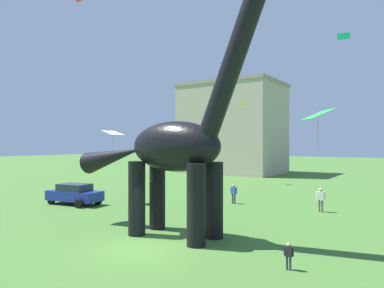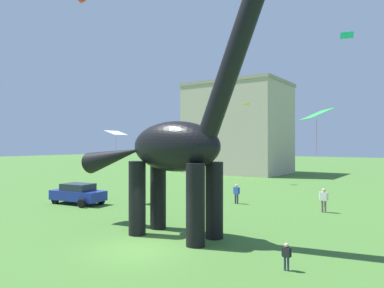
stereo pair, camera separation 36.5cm
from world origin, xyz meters
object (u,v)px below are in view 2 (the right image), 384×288
object	(u,v)px
dinosaur_sculpture	(174,146)
person_vendor_side	(286,254)
person_watching_child	(324,198)
kite_high_left	(317,114)
kite_near_high	(116,133)
person_strolling_adult	(236,192)
kite_mid_left	(81,0)
kite_apex	(347,35)
parked_sedan_left	(78,193)
kite_drifting	(246,104)

from	to	relation	value
dinosaur_sculpture	person_vendor_side	distance (m)	7.49
person_watching_child	kite_high_left	distance (m)	12.05
kite_near_high	kite_high_left	bearing A→B (deg)	-19.42
person_strolling_adult	person_watching_child	size ratio (longest dim) A/B	0.93
person_vendor_side	kite_high_left	distance (m)	5.25
person_strolling_adult	kite_mid_left	world-z (taller)	kite_mid_left
person_watching_child	kite_near_high	xyz separation A→B (m)	(-14.53, -4.80, 4.45)
person_strolling_adult	kite_high_left	xyz separation A→B (m)	(8.91, -10.63, 4.76)
kite_apex	kite_high_left	distance (m)	13.30
person_strolling_adult	kite_apex	xyz separation A→B (m)	(7.64, 1.10, 10.88)
parked_sedan_left	kite_apex	size ratio (longest dim) A/B	4.75
kite_mid_left	kite_drifting	xyz separation A→B (m)	(2.80, 20.91, -5.71)
parked_sedan_left	kite_drifting	xyz separation A→B (m)	(4.23, 20.05, 8.33)
person_strolling_adult	person_vendor_side	bearing A→B (deg)	158.25
dinosaur_sculpture	person_watching_child	bearing A→B (deg)	100.35
person_strolling_adult	kite_drifting	distance (m)	16.46
parked_sedan_left	kite_near_high	world-z (taller)	kite_near_high
kite_mid_left	kite_apex	bearing A→B (deg)	29.05
dinosaur_sculpture	kite_high_left	size ratio (longest dim) A/B	7.06
kite_near_high	person_vendor_side	bearing A→B (deg)	-23.90
kite_apex	kite_high_left	world-z (taller)	kite_apex
kite_drifting	kite_high_left	size ratio (longest dim) A/B	0.45
kite_mid_left	person_vendor_side	bearing A→B (deg)	-13.78
kite_apex	kite_mid_left	distance (m)	18.58
dinosaur_sculpture	person_vendor_side	size ratio (longest dim) A/B	12.30
person_vendor_side	kite_near_high	world-z (taller)	kite_near_high
person_strolling_adult	dinosaur_sculpture	bearing A→B (deg)	134.24
person_watching_child	kite_apex	bearing A→B (deg)	69.23
person_vendor_side	kite_apex	bearing A→B (deg)	77.33
dinosaur_sculpture	kite_near_high	size ratio (longest dim) A/B	6.17
person_watching_child	kite_near_high	bearing A→B (deg)	-128.94
kite_near_high	kite_drifting	xyz separation A→B (m)	(2.56, 17.74, 3.72)
person_vendor_side	person_watching_child	size ratio (longest dim) A/B	0.62
person_watching_child	kite_drifting	size ratio (longest dim) A/B	2.03
kite_apex	parked_sedan_left	bearing A→B (deg)	-155.25
parked_sedan_left	kite_near_high	distance (m)	5.42
kite_apex	kite_drifting	world-z (taller)	kite_apex
kite_near_high	kite_mid_left	xyz separation A→B (m)	(-0.24, -3.17, 9.43)
kite_drifting	person_vendor_side	bearing A→B (deg)	-61.15
person_vendor_side	kite_near_high	distance (m)	18.49
kite_drifting	kite_high_left	world-z (taller)	kite_drifting
dinosaur_sculpture	kite_near_high	world-z (taller)	dinosaur_sculpture
person_watching_child	kite_drifting	world-z (taller)	kite_drifting
person_strolling_adult	kite_mid_left	bearing A→B (deg)	76.56
person_watching_child	kite_high_left	world-z (taller)	kite_high_left
dinosaur_sculpture	person_strolling_adult	xyz separation A→B (m)	(-1.93, 10.32, -3.53)
kite_near_high	parked_sedan_left	bearing A→B (deg)	-125.72
kite_mid_left	kite_high_left	world-z (taller)	kite_mid_left
person_vendor_side	person_watching_child	bearing A→B (deg)	83.42
person_watching_child	kite_high_left	size ratio (longest dim) A/B	0.92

